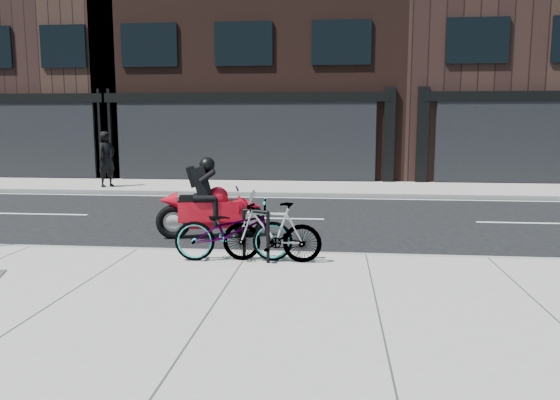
# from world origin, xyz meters

# --- Properties ---
(ground) EXTENTS (120.00, 120.00, 0.00)m
(ground) POSITION_xyz_m (0.00, 0.00, 0.00)
(ground) COLOR black
(ground) RESTS_ON ground
(sidewalk_near) EXTENTS (60.00, 6.00, 0.13)m
(sidewalk_near) POSITION_xyz_m (0.00, -5.00, 0.07)
(sidewalk_near) COLOR gray
(sidewalk_near) RESTS_ON ground
(sidewalk_far) EXTENTS (60.00, 3.50, 0.13)m
(sidewalk_far) POSITION_xyz_m (0.00, 7.75, 0.07)
(sidewalk_far) COLOR gray
(sidewalk_far) RESTS_ON ground
(building_midwest) EXTENTS (10.00, 10.00, 12.00)m
(building_midwest) POSITION_xyz_m (-12.00, 14.50, 6.00)
(building_midwest) COLOR black
(building_midwest) RESTS_ON ground
(building_center) EXTENTS (12.00, 10.00, 14.50)m
(building_center) POSITION_xyz_m (-2.00, 14.50, 7.25)
(building_center) COLOR black
(building_center) RESTS_ON ground
(building_mideast) EXTENTS (12.00, 10.00, 12.50)m
(building_mideast) POSITION_xyz_m (10.00, 14.50, 6.25)
(building_mideast) COLOR black
(building_mideast) RESTS_ON ground
(bike_rack) EXTENTS (0.47, 0.23, 0.84)m
(bike_rack) POSITION_xyz_m (0.21, -2.60, 0.63)
(bike_rack) COLOR black
(bike_rack) RESTS_ON sidewalk_near
(bicycle_front) EXTENTS (1.96, 0.85, 1.00)m
(bicycle_front) POSITION_xyz_m (-0.15, -2.60, 0.63)
(bicycle_front) COLOR gray
(bicycle_front) RESTS_ON sidewalk_near
(bicycle_rear) EXTENTS (1.63, 0.52, 0.97)m
(bicycle_rear) POSITION_xyz_m (0.47, -2.60, 0.61)
(bicycle_rear) COLOR gray
(bicycle_rear) RESTS_ON sidewalk_near
(motorcycle) EXTENTS (2.20, 0.81, 1.66)m
(motorcycle) POSITION_xyz_m (-0.97, -0.29, 0.67)
(motorcycle) COLOR black
(motorcycle) RESTS_ON ground
(pedestrian) EXTENTS (0.71, 0.82, 1.90)m
(pedestrian) POSITION_xyz_m (-6.33, 6.85, 1.08)
(pedestrian) COLOR black
(pedestrian) RESTS_ON sidewalk_far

